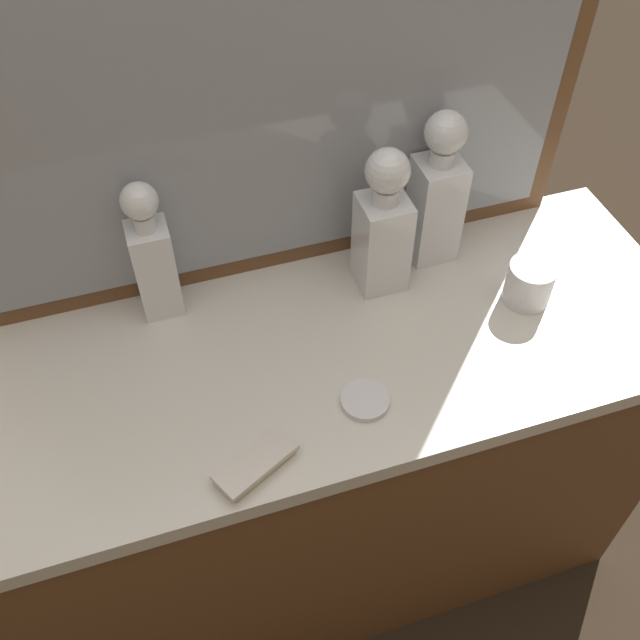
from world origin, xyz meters
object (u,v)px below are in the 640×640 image
Objects in this scene: crystal_decanter_far_left at (154,262)px; silver_brush_far_right at (256,464)px; crystal_tumbler_left at (528,284)px; crystal_decanter_center at (382,233)px; porcelain_dish at (365,400)px; crystal_decanter_far_right at (436,201)px.

silver_brush_far_right is (0.08, -0.39, -0.10)m from crystal_decanter_far_left.
crystal_tumbler_left is at bearing 18.93° from silver_brush_far_right.
crystal_decanter_center is 3.62× the size of porcelain_dish.
crystal_decanter_far_left is 1.93× the size of silver_brush_far_right.
crystal_decanter_far_left reaches higher than porcelain_dish.
porcelain_dish is (-0.13, -0.27, -0.11)m from crystal_decanter_center.
crystal_decanter_far_left is 0.45m from porcelain_dish.
crystal_tumbler_left is at bearing 19.73° from porcelain_dish.
crystal_decanter_far_right is at bearing 39.43° from silver_brush_far_right.
porcelain_dish is (0.28, -0.33, -0.11)m from crystal_decanter_far_left.
crystal_decanter_center is (0.41, -0.06, 0.01)m from crystal_decanter_far_left.
silver_brush_far_right is at bearing -162.53° from porcelain_dish.
crystal_decanter_far_right is at bearing 20.53° from crystal_decanter_center.
crystal_decanter_far_right reaches higher than crystal_tumbler_left.
porcelain_dish is at bearing 17.47° from silver_brush_far_right.
porcelain_dish is (-0.25, -0.31, -0.12)m from crystal_decanter_far_right.
crystal_decanter_far_right is (0.13, 0.05, 0.01)m from crystal_decanter_center.
crystal_decanter_far_right is at bearing 51.03° from porcelain_dish.
crystal_decanter_center is at bearing -8.44° from crystal_decanter_far_left.
crystal_decanter_far_left is at bearing 178.54° from crystal_decanter_far_right.
crystal_decanter_far_left is 0.94× the size of crystal_decanter_center.
crystal_decanter_far_right is 3.62× the size of crystal_tumbler_left.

